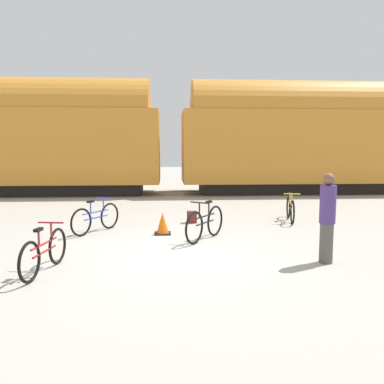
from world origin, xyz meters
The scene contains 11 objects.
ground_plane centered at (0.00, 0.00, 0.00)m, with size 80.00×80.00×0.00m, color #A8A399.
freight_train centered at (0.00, 10.88, 2.83)m, with size 23.33×3.18×5.43m.
rail_near centered at (0.00, 10.16, 0.01)m, with size 35.33×0.07×0.01m, color #4C4238.
rail_far centered at (0.00, 11.60, 0.01)m, with size 35.33×0.07×0.01m, color #4C4238.
bicycle_maroon centered at (-2.27, -0.91, 0.36)m, with size 0.46×1.66×0.83m.
bicycle_black centered at (0.70, 1.26, 0.39)m, with size 1.03×1.44×0.93m.
bicycle_blue centered at (-2.00, 2.25, 0.37)m, with size 0.96×1.49×0.86m.
bicycle_yellow centered at (3.44, 3.42, 0.37)m, with size 0.47×1.62×0.86m.
person_in_purple centered at (2.77, -0.68, 0.86)m, with size 0.29×0.29×1.67m.
backpack centered at (0.52, 3.34, 0.17)m, with size 0.28×0.20×0.34m.
traffic_cone centered at (-0.30, 1.94, 0.25)m, with size 0.40×0.40×0.55m.
Camera 1 is at (-0.16, -7.28, 2.08)m, focal length 35.00 mm.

